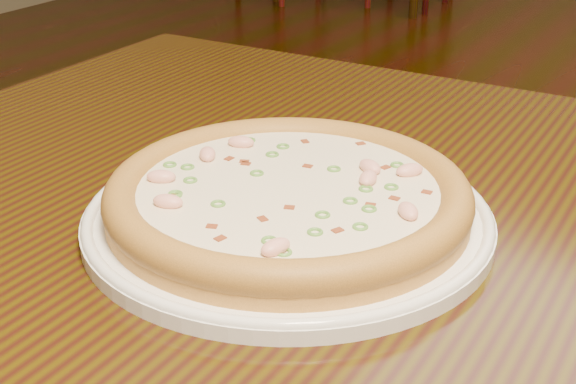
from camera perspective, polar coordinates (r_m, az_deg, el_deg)
The scene contains 3 objects.
hero_table at distance 0.71m, azimuth 10.70°, elevation -10.10°, with size 1.20×0.80×0.75m.
plate at distance 0.65m, azimuth 0.00°, elevation -1.69°, with size 0.33×0.33×0.02m.
pizza at distance 0.64m, azimuth 0.00°, elevation -0.24°, with size 0.30×0.30×0.03m.
Camera 1 is at (0.27, -0.92, 1.06)m, focal length 50.00 mm.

